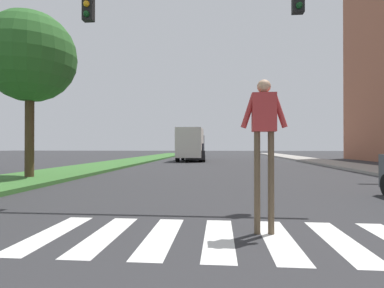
{
  "coord_description": "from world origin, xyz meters",
  "views": [
    {
      "loc": [
        -0.44,
        1.58,
        1.41
      ],
      "look_at": [
        -2.07,
        19.94,
        1.55
      ],
      "focal_mm": 28.76,
      "sensor_mm": 36.0,
      "label": 1
    }
  ],
  "objects_px": {
    "tree_mid": "(30,57)",
    "traffic_light_gantry": "(89,32)",
    "pedestrian_performer": "(264,131)",
    "sedan_midblock": "(196,153)",
    "truck_box_delivery": "(191,144)"
  },
  "relations": [
    {
      "from": "tree_mid",
      "to": "pedestrian_performer",
      "type": "relative_size",
      "value": 2.76
    },
    {
      "from": "tree_mid",
      "to": "traffic_light_gantry",
      "type": "xyz_separation_m",
      "value": [
        4.47,
        -4.37,
        -0.73
      ]
    },
    {
      "from": "traffic_light_gantry",
      "to": "pedestrian_performer",
      "type": "xyz_separation_m",
      "value": [
        4.11,
        -2.71,
        -2.73
      ]
    },
    {
      "from": "tree_mid",
      "to": "traffic_light_gantry",
      "type": "relative_size",
      "value": 0.7
    },
    {
      "from": "sedan_midblock",
      "to": "truck_box_delivery",
      "type": "distance_m",
      "value": 1.19
    },
    {
      "from": "traffic_light_gantry",
      "to": "truck_box_delivery",
      "type": "xyz_separation_m",
      "value": [
        0.69,
        21.74,
        -2.76
      ]
    },
    {
      "from": "traffic_light_gantry",
      "to": "sedan_midblock",
      "type": "relative_size",
      "value": 2.31
    },
    {
      "from": "tree_mid",
      "to": "traffic_light_gantry",
      "type": "distance_m",
      "value": 6.3
    },
    {
      "from": "tree_mid",
      "to": "sedan_midblock",
      "type": "height_order",
      "value": "tree_mid"
    },
    {
      "from": "pedestrian_performer",
      "to": "sedan_midblock",
      "type": "xyz_separation_m",
      "value": [
        -2.93,
        23.8,
        -0.88
      ]
    },
    {
      "from": "tree_mid",
      "to": "sedan_midblock",
      "type": "distance_m",
      "value": 18.17
    },
    {
      "from": "pedestrian_performer",
      "to": "sedan_midblock",
      "type": "relative_size",
      "value": 0.59
    },
    {
      "from": "tree_mid",
      "to": "sedan_midblock",
      "type": "relative_size",
      "value": 1.62
    },
    {
      "from": "pedestrian_performer",
      "to": "truck_box_delivery",
      "type": "xyz_separation_m",
      "value": [
        -3.43,
        24.45,
        -0.03
      ]
    },
    {
      "from": "tree_mid",
      "to": "pedestrian_performer",
      "type": "height_order",
      "value": "tree_mid"
    }
  ]
}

